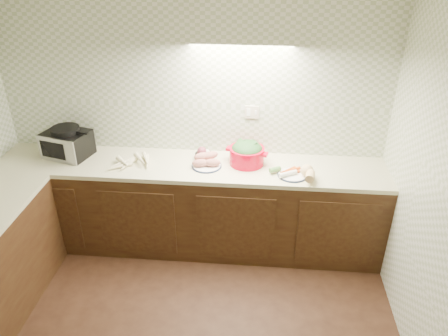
# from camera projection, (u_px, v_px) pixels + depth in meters

# --- Properties ---
(room) EXTENTS (3.60, 3.60, 2.60)m
(room) POSITION_uv_depth(u_px,v_px,m) (140.00, 179.00, 2.35)
(room) COLOR black
(room) RESTS_ON ground
(counter) EXTENTS (3.60, 3.60, 0.90)m
(counter) POSITION_uv_depth(u_px,v_px,m) (93.00, 257.00, 3.57)
(counter) COLOR black
(counter) RESTS_ON ground
(toaster_oven) EXTENTS (0.47, 0.41, 0.29)m
(toaster_oven) POSITION_uv_depth(u_px,v_px,m) (67.00, 143.00, 4.10)
(toaster_oven) COLOR black
(toaster_oven) RESTS_ON counter
(parsnip_pile) EXTENTS (0.33, 0.38, 0.07)m
(parsnip_pile) POSITION_uv_depth(u_px,v_px,m) (128.00, 161.00, 4.00)
(parsnip_pile) COLOR beige
(parsnip_pile) RESTS_ON counter
(sweet_potato_plate) EXTENTS (0.27, 0.27, 0.13)m
(sweet_potato_plate) POSITION_uv_depth(u_px,v_px,m) (206.00, 161.00, 3.96)
(sweet_potato_plate) COLOR #141D3A
(sweet_potato_plate) RESTS_ON counter
(onion_bowl) EXTENTS (0.16, 0.16, 0.13)m
(onion_bowl) POSITION_uv_depth(u_px,v_px,m) (203.00, 155.00, 4.08)
(onion_bowl) COLOR black
(onion_bowl) RESTS_ON counter
(dutch_oven) EXTENTS (0.39, 0.39, 0.22)m
(dutch_oven) POSITION_uv_depth(u_px,v_px,m) (247.00, 153.00, 3.97)
(dutch_oven) COLOR red
(dutch_oven) RESTS_ON counter
(veg_plate) EXTENTS (0.42, 0.28, 0.12)m
(veg_plate) POSITION_uv_depth(u_px,v_px,m) (298.00, 172.00, 3.80)
(veg_plate) COLOR #141D3A
(veg_plate) RESTS_ON counter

